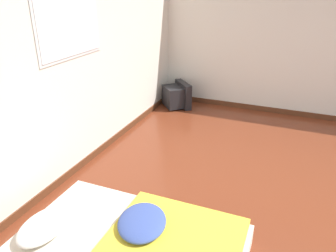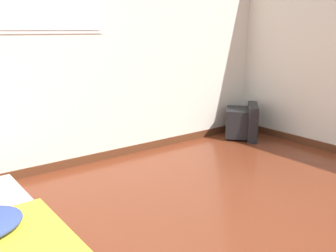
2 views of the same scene
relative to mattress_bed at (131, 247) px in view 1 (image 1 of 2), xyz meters
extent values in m
plane|color=maroon|center=(1.11, -1.55, -0.13)|extent=(20.00, 20.00, 0.00)
cube|color=silver|center=(1.11, 1.33, 1.17)|extent=(8.04, 0.06, 2.60)
cube|color=#562D19|center=(1.11, 1.29, -0.09)|extent=(8.04, 0.02, 0.09)
cube|color=silver|center=(1.16, 1.29, 1.74)|extent=(1.06, 0.01, 1.02)
cube|color=white|center=(1.16, 1.29, 1.74)|extent=(0.99, 0.01, 0.95)
cube|color=#562D19|center=(3.92, -1.55, -0.09)|extent=(0.02, 8.10, 0.09)
cube|color=beige|center=(0.00, 0.01, -0.03)|extent=(1.15, 1.87, 0.20)
ellipsoid|color=silver|center=(-0.20, 0.72, 0.14)|extent=(0.52, 0.34, 0.14)
cube|color=yellow|center=(0.01, -0.34, 0.09)|extent=(1.16, 1.09, 0.05)
ellipsoid|color=#384C93|center=(0.15, -0.04, 0.16)|extent=(0.61, 0.54, 0.11)
cube|color=black|center=(3.47, 1.01, 0.08)|extent=(0.51, 0.50, 0.36)
cube|color=black|center=(3.61, 0.87, 0.10)|extent=(0.47, 0.45, 0.45)
cube|color=black|center=(3.65, 0.82, 0.11)|extent=(0.32, 0.30, 0.33)
camera|label=1|loc=(-1.80, -1.08, 2.04)|focal=35.00mm
camera|label=2|loc=(-0.16, -2.28, 1.28)|focal=40.00mm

